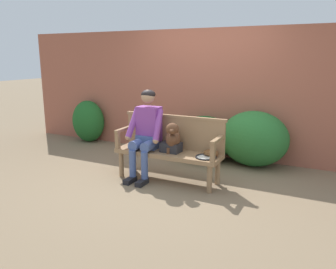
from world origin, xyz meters
name	(u,v)px	position (x,y,z in m)	size (l,w,h in m)	color
ground_plane	(168,180)	(0.00, 0.00, 0.00)	(40.00, 40.00, 0.00)	#7A664C
brick_garden_fence	(208,93)	(0.00, 1.66, 1.13)	(8.00, 0.30, 2.26)	#9E5642
hedge_bush_far_right	(88,121)	(-2.55, 1.33, 0.44)	(0.73, 0.54, 0.88)	#1E5B23
hedge_bush_mid_left	(204,138)	(0.09, 1.26, 0.38)	(1.09, 0.95, 0.76)	#194C1E
hedge_bush_mid_right	(254,139)	(0.96, 1.25, 0.46)	(1.12, 0.83, 0.92)	#286B2D
garden_bench	(168,155)	(0.00, 0.00, 0.38)	(1.56, 0.46, 0.44)	#93704C
bench_backrest	(174,131)	(0.00, 0.20, 0.70)	(1.60, 0.06, 0.50)	#93704C
bench_armrest_left_end	(122,134)	(-0.74, -0.08, 0.64)	(0.06, 0.46, 0.28)	#93704C
bench_armrest_right_end	(216,145)	(0.74, -0.08, 0.64)	(0.06, 0.46, 0.28)	#93704C
person_seated	(147,131)	(-0.35, -0.01, 0.72)	(0.56, 0.63, 1.31)	black
dog_on_bench	(173,137)	(0.09, -0.03, 0.67)	(0.32, 0.45, 0.45)	brown
tennis_racket	(206,156)	(0.60, -0.02, 0.45)	(0.31, 0.57, 0.03)	black
baseball_glove	(211,153)	(0.64, 0.05, 0.49)	(0.22, 0.17, 0.09)	brown
sports_bag	(171,147)	(0.05, -0.01, 0.51)	(0.28, 0.20, 0.14)	#232328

